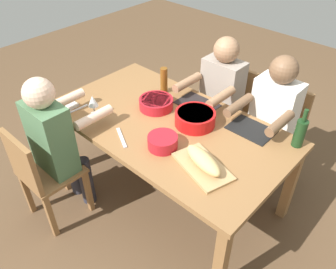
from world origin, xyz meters
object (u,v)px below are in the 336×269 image
(diner_far_right, at_px, (57,138))
(wine_glass, at_px, (93,102))
(napkin_stack, at_px, (66,105))
(dining_table, at_px, (168,131))
(serving_bowl_greens, at_px, (156,103))
(diner_near_left, at_px, (271,117))
(chair_far_right, at_px, (41,173))
(chair_near_center, at_px, (228,107))
(chair_near_left, at_px, (277,129))
(serving_bowl_salad, at_px, (163,141))
(bread_loaf, at_px, (203,160))
(cutting_board, at_px, (203,167))
(wine_bottle, at_px, (300,132))
(beer_bottle, at_px, (164,80))
(serving_bowl_fruit, at_px, (195,117))
(diner_near_center, at_px, (219,95))

(diner_far_right, distance_m, wine_glass, 0.38)
(napkin_stack, bearing_deg, dining_table, -152.39)
(wine_glass, bearing_deg, serving_bowl_greens, -125.69)
(wine_glass, distance_m, napkin_stack, 0.29)
(napkin_stack, bearing_deg, diner_near_left, -140.28)
(chair_far_right, xyz_separation_m, wine_glass, (-0.01, -0.52, 0.37))
(chair_near_center, bearing_deg, chair_near_left, 180.00)
(dining_table, height_order, chair_near_left, chair_near_left)
(serving_bowl_salad, distance_m, bread_loaf, 0.33)
(serving_bowl_salad, bearing_deg, wine_glass, 6.61)
(chair_far_right, bearing_deg, napkin_stack, -61.41)
(wine_glass, bearing_deg, diner_far_right, 87.76)
(diner_far_right, distance_m, bread_loaf, 1.09)
(serving_bowl_greens, bearing_deg, chair_near_left, -133.70)
(chair_near_center, bearing_deg, serving_bowl_greens, 74.35)
(bread_loaf, bearing_deg, cutting_board, 0.00)
(serving_bowl_salad, bearing_deg, chair_near_left, -107.78)
(diner_far_right, height_order, serving_bowl_greens, diner_far_right)
(wine_glass, bearing_deg, chair_near_center, -113.32)
(chair_far_right, bearing_deg, wine_bottle, -136.88)
(beer_bottle, height_order, napkin_stack, beer_bottle)
(dining_table, distance_m, chair_near_left, 0.98)
(chair_near_left, distance_m, serving_bowl_fruit, 0.85)
(wine_bottle, bearing_deg, cutting_board, 61.69)
(chair_far_right, bearing_deg, diner_near_center, -108.79)
(dining_table, distance_m, beer_bottle, 0.49)
(wine_bottle, bearing_deg, diner_near_left, -36.28)
(serving_bowl_fruit, bearing_deg, diner_near_left, -123.49)
(diner_near_center, distance_m, serving_bowl_fruit, 0.55)
(diner_near_center, bearing_deg, serving_bowl_fruit, 106.66)
(chair_far_right, xyz_separation_m, cutting_board, (-0.99, -0.62, 0.27))
(chair_far_right, relative_size, serving_bowl_greens, 3.18)
(wine_bottle, bearing_deg, diner_near_center, -15.96)
(chair_near_left, distance_m, serving_bowl_greens, 1.07)
(cutting_board, bearing_deg, diner_near_left, -90.77)
(serving_bowl_greens, distance_m, napkin_stack, 0.71)
(chair_near_left, xyz_separation_m, beer_bottle, (0.83, 0.52, 0.37))
(serving_bowl_salad, bearing_deg, cutting_board, -176.03)
(serving_bowl_salad, relative_size, wine_bottle, 0.71)
(diner_near_left, distance_m, bread_loaf, 0.86)
(diner_far_right, distance_m, serving_bowl_greens, 0.79)
(chair_near_center, distance_m, bread_loaf, 1.19)
(serving_bowl_greens, xyz_separation_m, beer_bottle, (0.12, -0.22, 0.06))
(beer_bottle, bearing_deg, bread_loaf, 148.07)
(diner_near_center, xyz_separation_m, serving_bowl_salad, (-0.16, 0.87, 0.09))
(diner_near_left, distance_m, diner_far_right, 1.63)
(chair_near_left, xyz_separation_m, diner_far_right, (1.00, 1.47, 0.21))
(diner_near_center, distance_m, serving_bowl_greens, 0.60)
(wine_glass, bearing_deg, serving_bowl_salad, -173.39)
(cutting_board, xyz_separation_m, wine_glass, (0.98, 0.10, 0.11))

